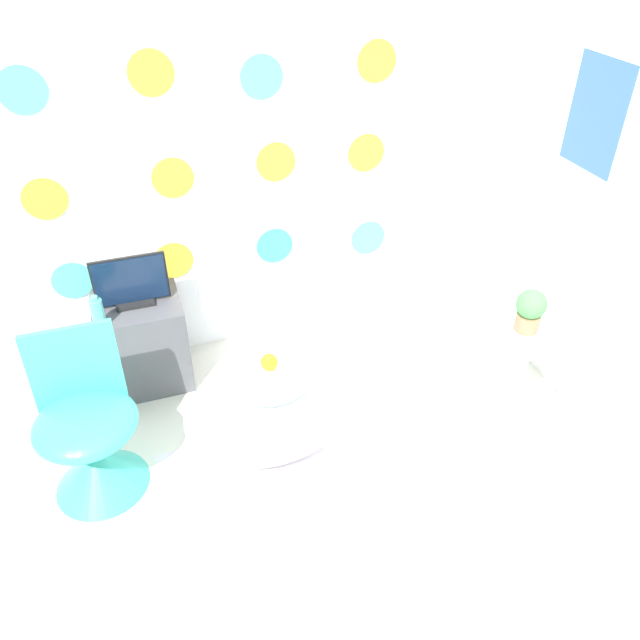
{
  "coord_description": "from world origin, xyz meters",
  "views": [
    {
      "loc": [
        -0.54,
        -1.26,
        2.48
      ],
      "look_at": [
        0.23,
        0.96,
        0.79
      ],
      "focal_mm": 35.0,
      "sensor_mm": 36.0,
      "label": 1
    }
  ],
  "objects_px": {
    "vase": "(98,313)",
    "potted_plant_left": "(530,309)",
    "chair": "(92,444)",
    "bathtub": "(269,410)",
    "tv": "(131,284)"
  },
  "relations": [
    {
      "from": "bathtub",
      "to": "tv",
      "type": "height_order",
      "value": "tv"
    },
    {
      "from": "chair",
      "to": "potted_plant_left",
      "type": "distance_m",
      "value": 2.24
    },
    {
      "from": "tv",
      "to": "vase",
      "type": "xyz_separation_m",
      "value": [
        -0.19,
        -0.15,
        -0.05
      ]
    },
    {
      "from": "vase",
      "to": "bathtub",
      "type": "bearing_deg",
      "value": -40.49
    },
    {
      "from": "tv",
      "to": "potted_plant_left",
      "type": "height_order",
      "value": "tv"
    },
    {
      "from": "chair",
      "to": "potted_plant_left",
      "type": "height_order",
      "value": "chair"
    },
    {
      "from": "potted_plant_left",
      "to": "tv",
      "type": "bearing_deg",
      "value": 153.24
    },
    {
      "from": "vase",
      "to": "potted_plant_left",
      "type": "xyz_separation_m",
      "value": [
        2.06,
        -0.79,
        0.07
      ]
    },
    {
      "from": "tv",
      "to": "vase",
      "type": "distance_m",
      "value": 0.25
    },
    {
      "from": "vase",
      "to": "potted_plant_left",
      "type": "relative_size",
      "value": 0.79
    },
    {
      "from": "tv",
      "to": "potted_plant_left",
      "type": "distance_m",
      "value": 2.09
    },
    {
      "from": "chair",
      "to": "bathtub",
      "type": "bearing_deg",
      "value": -3.35
    },
    {
      "from": "tv",
      "to": "vase",
      "type": "height_order",
      "value": "tv"
    },
    {
      "from": "chair",
      "to": "vase",
      "type": "xyz_separation_m",
      "value": [
        0.13,
        0.57,
        0.35
      ]
    },
    {
      "from": "bathtub",
      "to": "chair",
      "type": "xyz_separation_m",
      "value": [
        -0.85,
        0.05,
        0.0
      ]
    }
  ]
}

